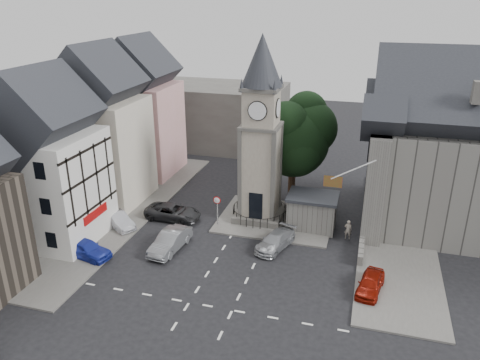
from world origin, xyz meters
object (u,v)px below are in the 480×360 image
(stone_shelter, at_px, (312,211))
(car_east_red, at_px, (370,283))
(car_west_blue, at_px, (86,249))
(clock_tower, at_px, (261,132))
(pedestrian, at_px, (348,230))

(stone_shelter, distance_m, car_east_red, 9.90)
(car_east_red, bearing_deg, car_west_blue, -165.72)
(stone_shelter, bearing_deg, car_west_blue, -148.71)
(clock_tower, bearing_deg, car_west_blue, -137.76)
(car_west_blue, xyz_separation_m, pedestrian, (19.35, 8.59, 0.12))
(stone_shelter, bearing_deg, pedestrian, -21.00)
(clock_tower, bearing_deg, stone_shelter, -5.84)
(stone_shelter, distance_m, car_west_blue, 18.92)
(stone_shelter, bearing_deg, clock_tower, 174.16)
(car_west_blue, height_order, car_east_red, car_west_blue)
(clock_tower, distance_m, car_west_blue, 17.02)
(stone_shelter, height_order, car_west_blue, stone_shelter)
(clock_tower, relative_size, car_east_red, 4.33)
(clock_tower, height_order, pedestrian, clock_tower)
(car_west_blue, height_order, pedestrian, pedestrian)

